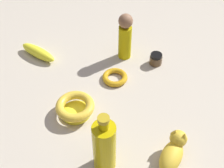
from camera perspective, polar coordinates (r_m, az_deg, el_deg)
The scene contains 8 objects.
ground at distance 1.01m, azimuth -0.00°, elevation -3.25°, with size 2.00×2.00×0.00m, color #BCB29E.
cat_figurine at distance 0.86m, azimuth 11.46°, elevation -12.48°, with size 0.11×0.13×0.09m.
bowl at distance 0.96m, azimuth -6.96°, elevation -4.39°, with size 0.12×0.12×0.05m.
nail_polish_jar at distance 1.14m, azimuth 8.29°, elevation 4.70°, with size 0.05×0.05×0.04m.
person_figure_adult at distance 1.12m, azimuth 2.49°, elevation 9.06°, with size 0.07×0.07×0.19m.
banana at distance 1.19m, azimuth -13.79°, elevation 5.84°, with size 0.16×0.04×0.04m, color yellow.
bangle at distance 1.07m, azimuth 0.55°, elevation 1.28°, with size 0.09×0.09×0.02m, color gold.
bottle_tall at distance 0.79m, azimuth -1.46°, elevation -11.71°, with size 0.06×0.06×0.21m.
Camera 1 is at (-0.03, -0.67, 0.75)m, focal length 48.38 mm.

